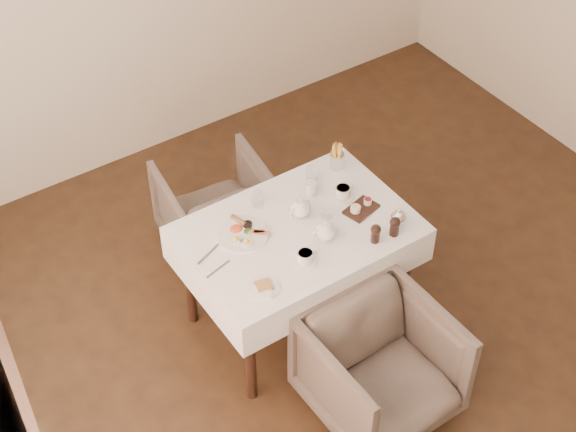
# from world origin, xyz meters

# --- Properties ---
(table) EXTENTS (1.28, 0.88, 0.75)m
(table) POSITION_xyz_m (-0.38, 0.51, 0.64)
(table) COLOR black
(table) RESTS_ON ground
(armchair_near) EXTENTS (0.73, 0.75, 0.67)m
(armchair_near) POSITION_xyz_m (-0.37, -0.27, 0.34)
(armchair_near) COLOR #51453B
(armchair_near) RESTS_ON ground
(armchair_far) EXTENTS (0.75, 0.76, 0.62)m
(armchair_far) POSITION_xyz_m (-0.46, 1.32, 0.31)
(armchair_far) COLOR #51453B
(armchair_far) RESTS_ON ground
(breakfast_plate) EXTENTS (0.29, 0.29, 0.04)m
(breakfast_plate) POSITION_xyz_m (-0.66, 0.65, 0.77)
(breakfast_plate) COLOR white
(breakfast_plate) RESTS_ON table
(side_plate) EXTENTS (0.19, 0.17, 0.02)m
(side_plate) POSITION_xyz_m (-0.79, 0.23, 0.76)
(side_plate) COLOR white
(side_plate) RESTS_ON table
(teapot_centre) EXTENTS (0.18, 0.16, 0.13)m
(teapot_centre) POSITION_xyz_m (-0.31, 0.59, 0.82)
(teapot_centre) COLOR white
(teapot_centre) RESTS_ON table
(teapot_front) EXTENTS (0.18, 0.15, 0.13)m
(teapot_front) POSITION_xyz_m (-0.30, 0.36, 0.82)
(teapot_front) COLOR white
(teapot_front) RESTS_ON table
(creamer) EXTENTS (0.07, 0.07, 0.08)m
(creamer) POSITION_xyz_m (-0.15, 0.71, 0.80)
(creamer) COLOR white
(creamer) RESTS_ON table
(teacup_near) EXTENTS (0.14, 0.14, 0.07)m
(teacup_near) POSITION_xyz_m (-0.49, 0.28, 0.79)
(teacup_near) COLOR white
(teacup_near) RESTS_ON table
(teacup_far) EXTENTS (0.14, 0.14, 0.07)m
(teacup_far) POSITION_xyz_m (-0.01, 0.59, 0.79)
(teacup_far) COLOR white
(teacup_far) RESTS_ON table
(glass_left) EXTENTS (0.07, 0.07, 0.09)m
(glass_left) POSITION_xyz_m (-0.46, 0.80, 0.80)
(glass_left) COLOR silver
(glass_left) RESTS_ON table
(glass_mid) EXTENTS (0.07, 0.07, 0.09)m
(glass_mid) POSITION_xyz_m (-0.19, 0.50, 0.80)
(glass_mid) COLOR silver
(glass_mid) RESTS_ON table
(glass_right) EXTENTS (0.09, 0.09, 0.10)m
(glass_right) POSITION_xyz_m (-0.09, 0.80, 0.80)
(glass_right) COLOR silver
(glass_right) RESTS_ON table
(condiment_board) EXTENTS (0.22, 0.17, 0.05)m
(condiment_board) POSITION_xyz_m (0.00, 0.44, 0.77)
(condiment_board) COLOR black
(condiment_board) RESTS_ON table
(pepper_mill_left) EXTENTS (0.07, 0.07, 0.12)m
(pepper_mill_left) POSITION_xyz_m (-0.08, 0.19, 0.81)
(pepper_mill_left) COLOR black
(pepper_mill_left) RESTS_ON table
(pepper_mill_right) EXTENTS (0.07, 0.07, 0.12)m
(pepper_mill_right) POSITION_xyz_m (0.04, 0.18, 0.82)
(pepper_mill_right) COLOR black
(pepper_mill_right) RESTS_ON table
(silver_pot) EXTENTS (0.11, 0.09, 0.12)m
(silver_pot) POSITION_xyz_m (0.10, 0.23, 0.82)
(silver_pot) COLOR white
(silver_pot) RESTS_ON table
(fries_cup) EXTENTS (0.09, 0.09, 0.19)m
(fries_cup) POSITION_xyz_m (0.11, 0.82, 0.84)
(fries_cup) COLOR silver
(fries_cup) RESTS_ON table
(cutlery_fork) EXTENTS (0.19, 0.09, 0.00)m
(cutlery_fork) POSITION_xyz_m (-0.89, 0.62, 0.76)
(cutlery_fork) COLOR silver
(cutlery_fork) RESTS_ON table
(cutlery_knife) EXTENTS (0.17, 0.05, 0.00)m
(cutlery_knife) POSITION_xyz_m (-0.91, 0.49, 0.76)
(cutlery_knife) COLOR silver
(cutlery_knife) RESTS_ON table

